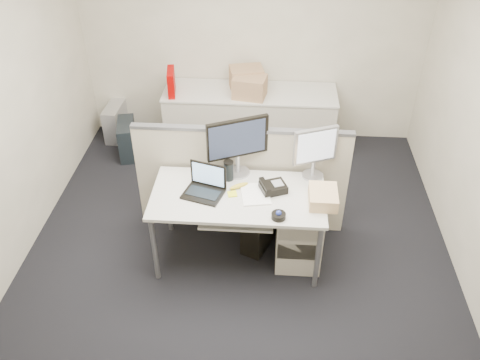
# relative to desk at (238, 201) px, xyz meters

# --- Properties ---
(floor) EXTENTS (4.00, 4.50, 0.01)m
(floor) POSITION_rel_desk_xyz_m (0.00, 0.00, -0.67)
(floor) COLOR black
(floor) RESTS_ON ground
(wall_back) EXTENTS (4.00, 0.02, 2.70)m
(wall_back) POSITION_rel_desk_xyz_m (0.00, 2.25, 0.69)
(wall_back) COLOR #B2AB95
(wall_back) RESTS_ON ground
(desk) EXTENTS (1.50, 0.75, 0.73)m
(desk) POSITION_rel_desk_xyz_m (0.00, 0.00, 0.00)
(desk) COLOR silver
(desk) RESTS_ON floor
(keyboard_tray) EXTENTS (0.62, 0.32, 0.02)m
(keyboard_tray) POSITION_rel_desk_xyz_m (0.00, -0.18, -0.04)
(keyboard_tray) COLOR silver
(keyboard_tray) RESTS_ON desk
(drawer_pedestal) EXTENTS (0.40, 0.55, 0.65)m
(drawer_pedestal) POSITION_rel_desk_xyz_m (0.55, 0.05, -0.34)
(drawer_pedestal) COLOR beige
(drawer_pedestal) RESTS_ON floor
(cubicle_partition) EXTENTS (2.00, 0.06, 1.10)m
(cubicle_partition) POSITION_rel_desk_xyz_m (0.00, 0.45, -0.11)
(cubicle_partition) COLOR #B8B498
(cubicle_partition) RESTS_ON floor
(back_counter) EXTENTS (2.00, 0.60, 0.72)m
(back_counter) POSITION_rel_desk_xyz_m (0.00, 1.93, -0.30)
(back_counter) COLOR beige
(back_counter) RESTS_ON floor
(monitor_main) EXTENTS (0.60, 0.42, 0.56)m
(monitor_main) POSITION_rel_desk_xyz_m (-0.03, 0.32, 0.35)
(monitor_main) COLOR black
(monitor_main) RESTS_ON desk
(monitor_small) EXTENTS (0.45, 0.33, 0.49)m
(monitor_small) POSITION_rel_desk_xyz_m (0.65, 0.32, 0.31)
(monitor_small) COLOR #B7B7BC
(monitor_small) RESTS_ON desk
(laptop) EXTENTS (0.39, 0.33, 0.25)m
(laptop) POSITION_rel_desk_xyz_m (-0.30, -0.02, 0.19)
(laptop) COLOR black
(laptop) RESTS_ON desk
(trackball) EXTENTS (0.14, 0.14, 0.05)m
(trackball) POSITION_rel_desk_xyz_m (0.35, -0.28, 0.09)
(trackball) COLOR black
(trackball) RESTS_ON desk
(desk_phone) EXTENTS (0.26, 0.24, 0.07)m
(desk_phone) POSITION_rel_desk_xyz_m (0.30, 0.08, 0.10)
(desk_phone) COLOR black
(desk_phone) RESTS_ON desk
(paper_stack) EXTENTS (0.29, 0.34, 0.01)m
(paper_stack) POSITION_rel_desk_xyz_m (0.15, 0.01, 0.07)
(paper_stack) COLOR white
(paper_stack) RESTS_ON desk
(sticky_pad) EXTENTS (0.09, 0.09, 0.01)m
(sticky_pad) POSITION_rel_desk_xyz_m (-0.05, 0.00, 0.07)
(sticky_pad) COLOR #F8FF1D
(sticky_pad) RESTS_ON desk
(travel_mug) EXTENTS (0.08, 0.08, 0.18)m
(travel_mug) POSITION_rel_desk_xyz_m (-0.10, 0.22, 0.15)
(travel_mug) COLOR black
(travel_mug) RESTS_ON desk
(banana) EXTENTS (0.18, 0.13, 0.04)m
(banana) POSITION_rel_desk_xyz_m (0.00, 0.10, 0.09)
(banana) COLOR yellow
(banana) RESTS_ON desk
(cellphone) EXTENTS (0.05, 0.10, 0.01)m
(cellphone) POSITION_rel_desk_xyz_m (-0.15, 0.05, 0.07)
(cellphone) COLOR black
(cellphone) RESTS_ON desk
(manila_folders) EXTENTS (0.24, 0.30, 0.11)m
(manila_folders) POSITION_rel_desk_xyz_m (0.72, -0.05, 0.12)
(manila_folders) COLOR #D0B081
(manila_folders) RESTS_ON desk
(keyboard) EXTENTS (0.49, 0.30, 0.03)m
(keyboard) POSITION_rel_desk_xyz_m (-0.05, -0.14, -0.02)
(keyboard) COLOR black
(keyboard) RESTS_ON keyboard_tray
(pc_tower_desk) EXTENTS (0.37, 0.52, 0.45)m
(pc_tower_desk) POSITION_rel_desk_xyz_m (0.20, 0.20, -0.44)
(pc_tower_desk) COLOR black
(pc_tower_desk) RESTS_ON floor
(pc_tower_spare_dark) EXTENTS (0.28, 0.49, 0.43)m
(pc_tower_spare_dark) POSITION_rel_desk_xyz_m (-1.45, 1.63, -0.45)
(pc_tower_spare_dark) COLOR black
(pc_tower_spare_dark) RESTS_ON floor
(pc_tower_spare_silver) EXTENTS (0.20, 0.47, 0.43)m
(pc_tower_spare_silver) POSITION_rel_desk_xyz_m (-1.70, 2.03, -0.45)
(pc_tower_spare_silver) COLOR #B7B7BC
(pc_tower_spare_silver) RESTS_ON floor
(cardboard_box_left) EXTENTS (0.43, 0.35, 0.28)m
(cardboard_box_left) POSITION_rel_desk_xyz_m (-0.05, 2.01, 0.20)
(cardboard_box_left) COLOR #A08459
(cardboard_box_left) RESTS_ON back_counter
(cardboard_box_right) EXTENTS (0.40, 0.34, 0.26)m
(cardboard_box_right) POSITION_rel_desk_xyz_m (0.00, 1.81, 0.19)
(cardboard_box_right) COLOR #A08459
(cardboard_box_right) RESTS_ON back_counter
(red_binder) EXTENTS (0.12, 0.33, 0.30)m
(red_binder) POSITION_rel_desk_xyz_m (-0.90, 1.83, 0.21)
(red_binder) COLOR #9C0301
(red_binder) RESTS_ON back_counter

